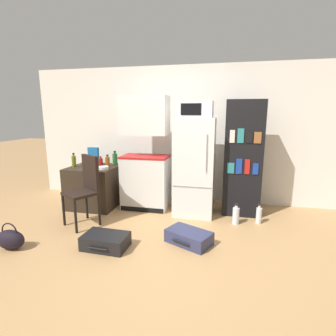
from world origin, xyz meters
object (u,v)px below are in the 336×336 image
bottle_ketchup_red (101,162)px  water_bottle_middle (259,215)px  kitchen_hutch (145,158)px  bowl (104,168)px  suitcase_large_flat (106,241)px  bookshelf (243,159)px  cereal_box (94,156)px  side_table (94,186)px  bottle_green_tall (115,159)px  water_bottle_front (236,215)px  handbag (10,239)px  suitcase_small_flat (189,237)px  microwave (196,109)px  chair (86,185)px  refrigerator (195,167)px  bottle_amber_beer (108,161)px  bottle_clear_short (86,164)px  bottle_olive_oil (74,161)px

bottle_ketchup_red → water_bottle_middle: bearing=-5.3°
kitchen_hutch → bowl: (-0.63, -0.28, -0.14)m
kitchen_hutch → suitcase_large_flat: bearing=-92.2°
bottle_ketchup_red → bowl: size_ratio=1.01×
bookshelf → cereal_box: size_ratio=6.02×
side_table → water_bottle_middle: 2.75m
bottle_ketchup_red → bowl: bearing=-54.8°
bottle_green_tall → water_bottle_front: size_ratio=0.77×
handbag → water_bottle_middle: handbag is taller
suitcase_small_flat → microwave: bearing=119.6°
cereal_box → chair: (0.37, -0.95, -0.26)m
bottle_ketchup_red → suitcase_large_flat: 1.74m
handbag → suitcase_small_flat: bearing=16.4°
chair → bottle_green_tall: bearing=120.3°
suitcase_small_flat → water_bottle_front: (0.59, 0.74, 0.05)m
microwave → bowl: size_ratio=3.16×
suitcase_small_flat → bottle_green_tall: bearing=165.9°
side_table → refrigerator: refrigerator is taller
side_table → water_bottle_front: side_table is taller
bottle_amber_beer → cereal_box: (-0.34, 0.15, 0.07)m
kitchen_hutch → water_bottle_middle: size_ratio=6.23×
bookshelf → bowl: 2.24m
bottle_ketchup_red → chair: chair is taller
side_table → bottle_amber_beer: bearing=20.9°
kitchen_hutch → microwave: size_ratio=3.64×
bottle_green_tall → microwave: bearing=-8.5°
side_table → refrigerator: (1.74, 0.06, 0.41)m
bookshelf → handbag: bookshelf is taller
bottle_ketchup_red → water_bottle_front: (2.30, -0.34, -0.64)m
bottle_clear_short → suitcase_small_flat: (1.84, -0.81, -0.70)m
bottle_olive_oil → suitcase_large_flat: size_ratio=0.45×
microwave → kitchen_hutch: bearing=175.4°
side_table → bottle_olive_oil: bottle_olive_oil is taller
bottle_olive_oil → cereal_box: cereal_box is taller
suitcase_small_flat → bottle_amber_beer: bearing=171.3°
bottle_ketchup_red → bowl: 0.30m
kitchen_hutch → bookshelf: kitchen_hutch is taller
microwave → bowl: bearing=-171.7°
chair → water_bottle_middle: chair is taller
cereal_box → suitcase_large_flat: size_ratio=0.55×
bookshelf → suitcase_small_flat: size_ratio=2.86×
bowl → suitcase_large_flat: size_ratio=0.30×
bottle_ketchup_red → handbag: bottle_ketchup_red is taller
water_bottle_front → bottle_amber_beer: bearing=171.0°
refrigerator → cereal_box: size_ratio=5.12×
bottle_amber_beer → suitcase_small_flat: bottle_amber_beer is taller
bottle_ketchup_red → suitcase_large_flat: size_ratio=0.30×
kitchen_hutch → suitcase_small_flat: size_ratio=2.98×
bottle_ketchup_red → chair: 0.84m
microwave → bottle_olive_oil: 2.20m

